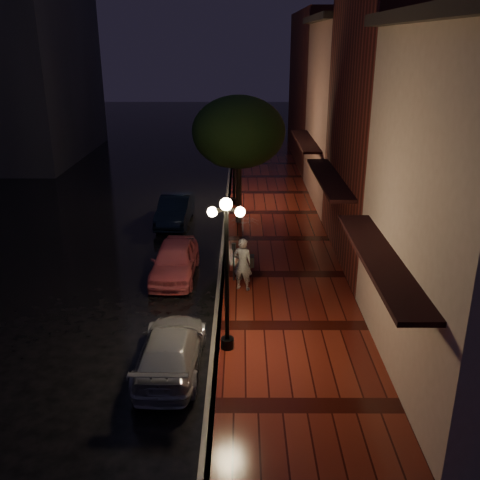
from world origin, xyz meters
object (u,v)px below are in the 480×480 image
(silver_car, at_px, (171,350))
(woman_with_umbrella, at_px, (243,242))
(streetlamp_far, at_px, (234,157))
(street_tree, at_px, (239,134))
(parking_meter, at_px, (234,258))
(streetlamp_near, at_px, (227,267))
(navy_car, at_px, (175,210))
(pink_car, at_px, (175,260))

(silver_car, height_order, woman_with_umbrella, woman_with_umbrella)
(streetlamp_far, distance_m, street_tree, 3.44)
(streetlamp_far, height_order, parking_meter, streetlamp_far)
(streetlamp_near, relative_size, woman_with_umbrella, 1.66)
(streetlamp_far, height_order, navy_car, streetlamp_far)
(street_tree, xyz_separation_m, woman_with_umbrella, (0.18, -7.23, -2.38))
(woman_with_umbrella, bearing_deg, navy_car, -46.45)
(silver_car, height_order, parking_meter, parking_meter)
(streetlamp_near, height_order, woman_with_umbrella, streetlamp_near)
(woman_with_umbrella, bearing_deg, streetlamp_far, -67.06)
(woman_with_umbrella, bearing_deg, street_tree, -68.10)
(street_tree, distance_m, pink_car, 7.28)
(street_tree, xyz_separation_m, silver_car, (-1.71, -11.78, -3.66))
(pink_car, distance_m, silver_car, 5.91)
(streetlamp_near, xyz_separation_m, parking_meter, (0.12, 4.47, -1.60))
(silver_car, bearing_deg, woman_with_umbrella, -111.37)
(streetlamp_near, height_order, pink_car, streetlamp_near)
(woman_with_umbrella, height_order, parking_meter, woman_with_umbrella)
(pink_car, distance_m, woman_with_umbrella, 3.06)
(silver_car, relative_size, parking_meter, 2.85)
(streetlamp_near, distance_m, silver_car, 2.61)
(silver_car, distance_m, woman_with_umbrella, 5.09)
(silver_car, bearing_deg, street_tree, -97.07)
(silver_car, bearing_deg, navy_car, -82.64)
(street_tree, bearing_deg, streetlamp_near, -91.35)
(pink_car, bearing_deg, navy_car, 97.70)
(streetlamp_far, bearing_deg, street_tree, -85.09)
(navy_car, relative_size, parking_meter, 2.85)
(streetlamp_far, xyz_separation_m, parking_meter, (0.12, -9.53, -1.60))
(streetlamp_far, relative_size, navy_car, 1.08)
(streetlamp_near, relative_size, streetlamp_far, 1.00)
(street_tree, relative_size, pink_car, 1.51)
(navy_car, height_order, parking_meter, parking_meter)
(streetlamp_near, bearing_deg, woman_with_umbrella, 83.38)
(streetlamp_near, relative_size, pink_car, 1.12)
(navy_car, bearing_deg, silver_car, -81.58)
(streetlamp_far, distance_m, pink_car, 9.35)
(streetlamp_near, bearing_deg, silver_car, -151.52)
(navy_car, bearing_deg, streetlamp_near, -73.99)
(street_tree, relative_size, parking_meter, 4.14)
(pink_car, height_order, parking_meter, parking_meter)
(streetlamp_far, distance_m, navy_car, 4.35)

